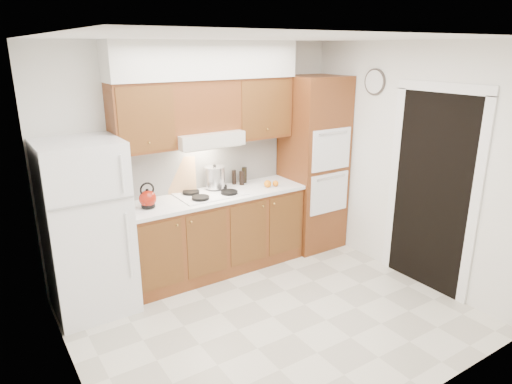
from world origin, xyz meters
The scene contains 26 objects.
floor centered at (0.00, 0.00, 0.00)m, with size 3.60×3.60×0.00m, color beige.
ceiling centered at (0.00, 0.00, 2.60)m, with size 3.60×3.60×0.00m, color white.
wall_back centered at (0.00, 1.50, 1.30)m, with size 3.60×0.02×2.60m, color white.
wall_left centered at (-1.80, 0.00, 1.30)m, with size 0.02×3.00×2.60m, color white.
wall_right centered at (1.80, 0.00, 1.30)m, with size 0.02×3.00×2.60m, color white.
fridge centered at (-1.41, 1.14, 0.86)m, with size 0.75×0.72×1.72m, color white.
base_cabinets centered at (0.02, 1.20, 0.45)m, with size 2.11×0.60×0.90m, color brown.
countertop centered at (0.03, 1.19, 0.92)m, with size 2.13×0.62×0.04m, color white.
backsplash centered at (0.02, 1.49, 1.22)m, with size 2.11×0.03×0.56m, color white.
oven_cabinet centered at (1.44, 1.18, 1.10)m, with size 0.70×0.65×2.20m, color brown.
upper_cab_left centered at (-0.71, 1.33, 1.85)m, with size 0.63×0.33×0.70m, color brown.
upper_cab_right centered at (0.72, 1.33, 1.85)m, with size 0.73×0.33×0.70m, color brown.
range_hood centered at (-0.02, 1.27, 1.57)m, with size 0.75×0.45×0.15m, color silver.
upper_cab_over_hood centered at (-0.02, 1.33, 1.92)m, with size 0.75×0.33×0.55m, color brown.
soffit centered at (0.03, 1.32, 2.40)m, with size 2.13×0.36×0.40m, color silver.
cooktop centered at (-0.02, 1.21, 0.95)m, with size 0.74×0.50×0.01m, color white.
doorway centered at (1.79, -0.35, 1.05)m, with size 0.02×0.90×2.10m, color black.
wall_clock centered at (1.79, 0.55, 2.15)m, with size 0.30×0.30×0.02m, color #3F3833.
kettle centered at (-0.77, 1.16, 1.04)m, with size 0.18×0.18×0.18m, color maroon.
cutting_board centered at (-0.26, 1.45, 1.14)m, with size 0.32×0.02×0.42m, color tan.
stock_pot centered at (0.11, 1.34, 1.09)m, with size 0.23×0.23×0.24m, color silver.
condiment_a centered at (0.41, 1.41, 1.03)m, with size 0.05×0.05×0.18m, color black.
condiment_b centered at (0.55, 1.41, 1.04)m, with size 0.06×0.06×0.19m, color black.
condiment_c centered at (0.47, 1.34, 1.02)m, with size 0.06×0.06×0.17m, color black.
orange_near centered at (0.78, 1.07, 0.98)m, with size 0.07×0.07×0.07m, color orange.
orange_far centered at (0.67, 1.08, 0.98)m, with size 0.09×0.09×0.09m, color orange.
Camera 1 is at (-2.27, -3.17, 2.53)m, focal length 32.00 mm.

